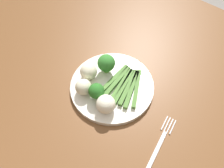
# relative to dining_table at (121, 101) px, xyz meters

# --- Properties ---
(ground_plane) EXTENTS (6.00, 6.00, 0.02)m
(ground_plane) POSITION_rel_dining_table_xyz_m (0.00, 0.00, -0.68)
(ground_plane) COLOR gray
(dining_table) EXTENTS (1.43, 1.07, 0.76)m
(dining_table) POSITION_rel_dining_table_xyz_m (0.00, 0.00, 0.00)
(dining_table) COLOR brown
(dining_table) RESTS_ON ground_plane
(plate) EXTENTS (0.25, 0.25, 0.01)m
(plate) POSITION_rel_dining_table_xyz_m (-0.02, -0.02, 0.10)
(plate) COLOR silver
(plate) RESTS_ON dining_table
(asparagus_bundle) EXTENTS (0.11, 0.14, 0.01)m
(asparagus_bundle) POSITION_rel_dining_table_xyz_m (0.01, -0.00, 0.11)
(asparagus_bundle) COLOR #47752D
(asparagus_bundle) RESTS_ON plate
(broccoli_near_center) EXTENTS (0.05, 0.05, 0.06)m
(broccoli_near_center) POSITION_rel_dining_table_xyz_m (-0.07, 0.01, 0.14)
(broccoli_near_center) COLOR #609E3D
(broccoli_near_center) RESTS_ON plate
(broccoli_front_left) EXTENTS (0.04, 0.04, 0.05)m
(broccoli_front_left) POSITION_rel_dining_table_xyz_m (-0.03, -0.08, 0.14)
(broccoli_front_left) COLOR #568E33
(broccoli_front_left) RESTS_ON plate
(cauliflower_edge) EXTENTS (0.05, 0.05, 0.05)m
(cauliflower_edge) POSITION_rel_dining_table_xyz_m (0.01, -0.09, 0.13)
(cauliflower_edge) COLOR white
(cauliflower_edge) RESTS_ON plate
(cauliflower_front) EXTENTS (0.05, 0.05, 0.05)m
(cauliflower_front) POSITION_rel_dining_table_xyz_m (-0.10, -0.04, 0.13)
(cauliflower_front) COLOR beige
(cauliflower_front) RESTS_ON plate
(cauliflower_right) EXTENTS (0.05, 0.05, 0.05)m
(cauliflower_right) POSITION_rel_dining_table_xyz_m (-0.07, -0.09, 0.13)
(cauliflower_right) COLOR beige
(cauliflower_right) RESTS_ON plate
(fork) EXTENTS (0.04, 0.17, 0.00)m
(fork) POSITION_rel_dining_table_xyz_m (0.18, -0.07, 0.09)
(fork) COLOR silver
(fork) RESTS_ON dining_table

